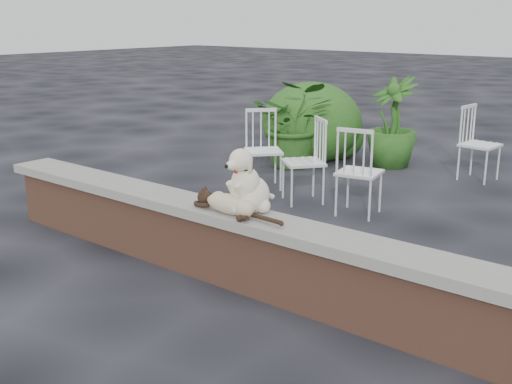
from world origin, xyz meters
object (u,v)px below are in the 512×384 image
Objects in this scene: chair_e at (480,144)px; potted_plant_b at (392,122)px; dog at (251,179)px; potted_plant_a at (295,123)px; chair_b at (303,161)px; cat at (231,203)px; chair_a at (263,150)px; chair_c at (359,171)px.

potted_plant_b reaches higher than chair_e.
dog is 0.42× the size of potted_plant_a.
chair_b is (-0.98, 2.09, -0.37)m from dog.
cat is 0.82× the size of potted_plant_b.
potted_plant_b is (-1.23, -0.01, 0.15)m from chair_e.
chair_b is (-0.90, 2.24, -0.20)m from cat.
chair_a is at bearing -108.23° from potted_plant_b.
potted_plant_b is at bearing 111.74° from dog.
potted_plant_b reaches higher than cat.
chair_b is at bearing 123.17° from dog.
chair_b is 2.50m from chair_e.
cat is 1.08× the size of chair_b.
chair_e is at bearing -112.77° from chair_c.
chair_e is at bearing 95.62° from dog.
potted_plant_a is (-1.99, 3.60, -0.06)m from cat.
cat is 1.08× the size of chair_e.
dog is 2.12m from chair_c.
chair_b is at bearing -51.12° from potted_plant_a.
chair_c is at bearing 102.63° from cat.
cat is (-0.08, -0.15, -0.17)m from dog.
chair_c is (-0.26, 2.07, -0.37)m from dog.
chair_b is at bearing -62.94° from chair_a.
chair_c is (0.72, -0.02, 0.00)m from chair_b.
chair_e is 0.76× the size of potted_plant_b.
dog is 4.42m from potted_plant_b.
chair_e is 2.42m from potted_plant_a.
potted_plant_b reaches higher than chair_c.
chair_b is 1.00× the size of chair_e.
potted_plant_a is at bearing -48.68° from chair_c.
chair_a is (-1.62, 2.44, -0.20)m from cat.
potted_plant_b is (-0.79, 2.22, 0.15)m from chair_c.
potted_plant_b is at bearing 129.96° from chair_b.
dog is at bearing 85.52° from chair_c.
chair_a is (-1.89, -2.01, 0.00)m from chair_e.
dog is 0.54× the size of chair_e.
cat is 1.08× the size of chair_a.
chair_e is (0.27, 4.45, -0.20)m from cat.
potted_plant_b is at bearing -82.05° from chair_c.
potted_plant_a reaches higher than chair_c.
cat is 4.55m from potted_plant_b.
dog is at bearing 70.03° from cat.
chair_e is at bearing 100.50° from chair_b.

